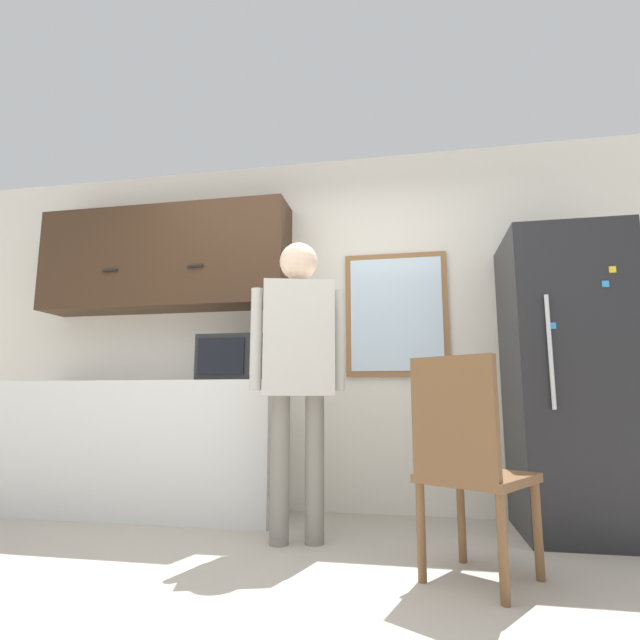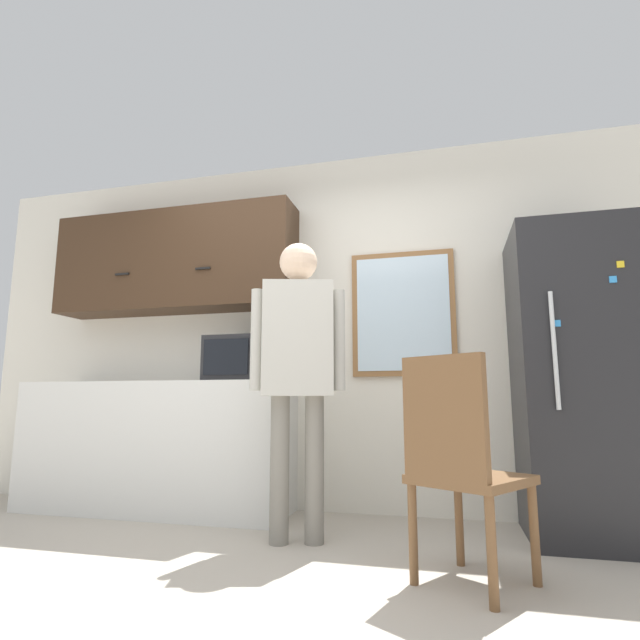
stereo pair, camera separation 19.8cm
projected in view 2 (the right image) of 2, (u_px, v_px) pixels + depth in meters
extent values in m
plane|color=#B2A899|center=(217.00, 607.00, 1.94)|extent=(16.00, 16.00, 0.00)
cube|color=silver|center=(325.00, 328.00, 3.84)|extent=(6.00, 0.06, 2.70)
cube|color=silver|center=(157.00, 446.00, 3.68)|extent=(2.00, 0.60, 0.93)
cube|color=#3D2819|center=(175.00, 262.00, 4.03)|extent=(2.00, 0.35, 0.81)
cube|color=black|center=(122.00, 274.00, 3.92)|extent=(0.12, 0.01, 0.01)
cube|color=black|center=(203.00, 268.00, 3.75)|extent=(0.12, 0.01, 0.01)
cube|color=#232326|center=(244.00, 359.00, 3.56)|extent=(0.46, 0.41, 0.31)
cube|color=black|center=(226.00, 357.00, 3.37)|extent=(0.33, 0.01, 0.24)
cube|color=#B2B2B2|center=(258.00, 356.00, 3.32)|extent=(0.07, 0.01, 0.25)
cylinder|color=gray|center=(280.00, 468.00, 2.86)|extent=(0.11, 0.11, 0.82)
cylinder|color=gray|center=(314.00, 468.00, 2.86)|extent=(0.11, 0.11, 0.82)
cube|color=beige|center=(298.00, 339.00, 2.98)|extent=(0.46, 0.33, 0.68)
sphere|color=beige|center=(298.00, 262.00, 3.05)|extent=(0.23, 0.23, 0.23)
cylinder|color=beige|center=(256.00, 339.00, 2.97)|extent=(0.07, 0.07, 0.61)
cylinder|color=beige|center=(339.00, 340.00, 2.98)|extent=(0.07, 0.07, 0.61)
cube|color=#232326|center=(578.00, 379.00, 2.99)|extent=(0.69, 0.71, 1.84)
cylinder|color=silver|center=(554.00, 350.00, 2.70)|extent=(0.02, 0.02, 0.64)
cube|color=yellow|center=(620.00, 264.00, 2.70)|extent=(0.04, 0.01, 0.04)
cube|color=#338CDB|center=(613.00, 279.00, 2.70)|extent=(0.04, 0.01, 0.04)
cube|color=#338CDB|center=(557.00, 323.00, 2.73)|extent=(0.04, 0.01, 0.04)
cube|color=brown|center=(471.00, 479.00, 2.24)|extent=(0.60, 0.60, 0.04)
cylinder|color=brown|center=(534.00, 534.00, 2.19)|extent=(0.04, 0.04, 0.42)
cylinder|color=brown|center=(459.00, 520.00, 2.46)|extent=(0.04, 0.04, 0.42)
cylinder|color=brown|center=(492.00, 552.00, 1.94)|extent=(0.04, 0.04, 0.42)
cylinder|color=brown|center=(413.00, 533.00, 2.21)|extent=(0.04, 0.04, 0.42)
cube|color=brown|center=(443.00, 416.00, 2.15)|extent=(0.36, 0.25, 0.53)
cube|color=olive|center=(403.00, 313.00, 3.67)|extent=(0.75, 0.04, 0.92)
cube|color=silver|center=(403.00, 313.00, 3.65)|extent=(0.67, 0.01, 0.84)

